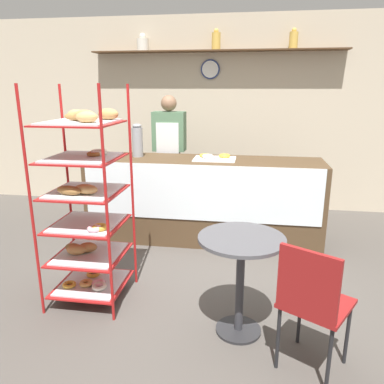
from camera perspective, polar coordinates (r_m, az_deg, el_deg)
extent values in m
plane|color=#4C4742|center=(3.34, -1.29, -15.74)|extent=(14.00, 14.00, 0.00)
cube|color=beige|center=(5.54, 3.66, 11.63)|extent=(10.00, 0.06, 2.70)
cube|color=#4C331E|center=(5.39, 3.67, 20.68)|extent=(3.45, 0.24, 0.02)
cylinder|color=silver|center=(5.59, -7.50, 21.34)|extent=(0.16, 0.16, 0.16)
sphere|color=silver|center=(5.60, -7.54, 22.45)|extent=(0.09, 0.09, 0.09)
cylinder|color=gold|center=(5.41, 3.68, 21.93)|extent=(0.12, 0.12, 0.22)
sphere|color=gold|center=(5.42, 3.70, 23.29)|extent=(0.06, 0.06, 0.06)
cylinder|color=gold|center=(5.40, 15.21, 21.40)|extent=(0.11, 0.11, 0.21)
sphere|color=gold|center=(5.42, 15.32, 22.70)|extent=(0.06, 0.06, 0.06)
cylinder|color=navy|center=(5.49, 2.80, 18.17)|extent=(0.26, 0.03, 0.26)
cylinder|color=white|center=(5.47, 2.78, 18.18)|extent=(0.23, 0.00, 0.23)
cube|color=#4C3823|center=(4.35, 1.77, -1.18)|extent=(2.66, 0.66, 0.96)
cube|color=silver|center=(3.99, 1.18, -0.20)|extent=(2.56, 0.01, 0.61)
cylinder|color=#A51919|center=(3.00, -23.31, -2.25)|extent=(0.02, 0.02, 1.77)
cylinder|color=#A51919|center=(2.74, -12.84, -2.98)|extent=(0.02, 0.02, 1.77)
cylinder|color=#A51919|center=(3.49, -18.28, 0.67)|extent=(0.02, 0.02, 1.77)
cylinder|color=#A51919|center=(3.27, -9.09, 0.28)|extent=(0.02, 0.02, 1.77)
cube|color=#A51919|center=(3.40, -14.91, -13.36)|extent=(0.56, 0.57, 0.01)
cube|color=silver|center=(3.40, -14.92, -13.18)|extent=(0.50, 0.50, 0.01)
torus|color=tan|center=(3.35, -15.83, -13.21)|extent=(0.11, 0.11, 0.04)
torus|color=silver|center=(3.28, -13.94, -13.77)|extent=(0.12, 0.12, 0.03)
torus|color=gold|center=(3.38, -18.21, -13.24)|extent=(0.11, 0.11, 0.03)
torus|color=gold|center=(3.49, -14.80, -11.95)|extent=(0.12, 0.12, 0.03)
torus|color=#EAB2C1|center=(3.33, -14.04, -13.33)|extent=(0.12, 0.12, 0.03)
cube|color=#A51919|center=(3.28, -15.24, -9.20)|extent=(0.56, 0.57, 0.01)
cube|color=silver|center=(3.28, -15.26, -9.01)|extent=(0.50, 0.50, 0.01)
ellipsoid|color=#B27F47|center=(3.27, -15.60, -8.13)|extent=(0.17, 0.11, 0.09)
ellipsoid|color=olive|center=(3.30, -17.45, -8.16)|extent=(0.19, 0.11, 0.08)
ellipsoid|color=#B27F47|center=(3.25, -17.16, -8.40)|extent=(0.18, 0.11, 0.09)
cube|color=#A51919|center=(3.18, -15.59, -4.76)|extent=(0.56, 0.57, 0.01)
cube|color=silver|center=(3.18, -15.61, -4.56)|extent=(0.50, 0.50, 0.01)
torus|color=#EAB2C1|center=(2.97, -14.64, -5.41)|extent=(0.11, 0.11, 0.04)
torus|color=gold|center=(2.99, -13.86, -5.24)|extent=(0.12, 0.12, 0.04)
cube|color=#A51919|center=(3.10, -15.96, -0.05)|extent=(0.56, 0.57, 0.01)
cube|color=silver|center=(3.10, -15.97, 0.16)|extent=(0.50, 0.50, 0.01)
ellipsoid|color=olive|center=(2.99, -18.26, 0.25)|extent=(0.22, 0.12, 0.07)
ellipsoid|color=tan|center=(2.97, -15.86, 0.41)|extent=(0.20, 0.11, 0.08)
cube|color=#A51919|center=(3.04, -16.34, 4.88)|extent=(0.56, 0.57, 0.01)
cube|color=silver|center=(3.04, -16.36, 5.10)|extent=(0.50, 0.50, 0.01)
torus|color=silver|center=(3.07, -13.99, 5.87)|extent=(0.14, 0.14, 0.04)
torus|color=brown|center=(3.04, -14.72, 5.65)|extent=(0.11, 0.11, 0.03)
cube|color=#A51919|center=(3.00, -16.74, 9.97)|extent=(0.56, 0.57, 0.01)
cube|color=silver|center=(3.00, -16.76, 10.19)|extent=(0.50, 0.50, 0.01)
ellipsoid|color=tan|center=(3.19, -17.15, 11.25)|extent=(0.17, 0.09, 0.08)
ellipsoid|color=#B27F47|center=(2.92, -16.03, 11.11)|extent=(0.20, 0.12, 0.09)
ellipsoid|color=tan|center=(2.83, -15.73, 10.92)|extent=(0.17, 0.11, 0.08)
ellipsoid|color=olive|center=(3.00, -16.71, 10.98)|extent=(0.24, 0.11, 0.07)
ellipsoid|color=#B27F47|center=(3.06, -12.66, 11.51)|extent=(0.18, 0.12, 0.09)
cube|color=#282833|center=(4.95, -3.35, 0.88)|extent=(0.24, 0.19, 0.95)
cube|color=#4C7051|center=(4.82, -3.49, 9.21)|extent=(0.41, 0.22, 0.49)
cube|color=silver|center=(4.72, -3.77, 7.99)|extent=(0.29, 0.01, 0.41)
sphere|color=#8C664C|center=(4.79, -3.56, 13.36)|extent=(0.20, 0.20, 0.20)
cylinder|color=#262628|center=(2.98, 7.05, -20.07)|extent=(0.33, 0.33, 0.02)
cylinder|color=#333338|center=(2.78, 7.31, -14.01)|extent=(0.06, 0.06, 0.70)
cylinder|color=#4C4C51|center=(2.62, 7.58, -7.07)|extent=(0.61, 0.61, 0.02)
cylinder|color=black|center=(2.75, 22.60, -19.28)|extent=(0.02, 0.02, 0.44)
cylinder|color=black|center=(2.83, 16.10, -17.51)|extent=(0.02, 0.02, 0.44)
cylinder|color=black|center=(2.50, 20.15, -23.01)|extent=(0.02, 0.02, 0.44)
cylinder|color=black|center=(2.59, 12.98, -20.83)|extent=(0.02, 0.02, 0.44)
cube|color=maroon|center=(2.53, 18.42, -15.78)|extent=(0.52, 0.52, 0.03)
cube|color=maroon|center=(2.28, 17.22, -13.18)|extent=(0.33, 0.21, 0.40)
cylinder|color=gray|center=(4.43, -8.31, 7.53)|extent=(0.13, 0.13, 0.34)
ellipsoid|color=gray|center=(4.40, -8.41, 9.96)|extent=(0.11, 0.11, 0.05)
cube|color=white|center=(4.23, 3.47, 5.05)|extent=(0.47, 0.35, 0.01)
torus|color=gold|center=(4.30, 4.99, 5.52)|extent=(0.13, 0.13, 0.04)
torus|color=silver|center=(4.25, 2.41, 5.46)|extent=(0.13, 0.13, 0.04)
torus|color=gold|center=(4.32, 2.00, 5.57)|extent=(0.13, 0.13, 0.03)
torus|color=#EAB2C1|center=(4.19, 2.77, 5.24)|extent=(0.12, 0.12, 0.03)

